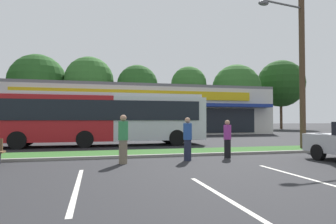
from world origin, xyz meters
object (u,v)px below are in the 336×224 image
(utility_pole, at_px, (300,44))
(pedestrian_near_bench, at_px, (188,139))
(city_bus, at_px, (102,117))
(pedestrian_mid, at_px, (227,139))
(pedestrian_by_pole, at_px, (123,139))
(car_3, at_px, (124,130))
(car_4, at_px, (7,131))

(utility_pole, xyz_separation_m, pedestrian_near_bench, (-7.04, -2.25, -4.80))
(city_bus, bearing_deg, pedestrian_near_bench, -67.64)
(utility_pole, bearing_deg, pedestrian_mid, -160.33)
(pedestrian_by_pole, bearing_deg, car_3, 68.71)
(car_3, relative_size, car_4, 0.97)
(city_bus, bearing_deg, pedestrian_mid, -54.95)
(pedestrian_near_bench, bearing_deg, pedestrian_mid, 156.77)
(car_3, xyz_separation_m, pedestrian_by_pole, (-1.34, -13.72, 0.11))
(utility_pole, distance_m, pedestrian_near_bench, 8.82)
(car_4, bearing_deg, car_3, -1.75)
(car_4, relative_size, pedestrian_by_pole, 2.48)
(city_bus, height_order, pedestrian_mid, city_bus)
(pedestrian_by_pole, bearing_deg, pedestrian_mid, -7.56)
(pedestrian_near_bench, relative_size, pedestrian_mid, 1.06)
(city_bus, height_order, car_3, city_bus)
(city_bus, bearing_deg, pedestrian_by_pole, -85.78)
(utility_pole, xyz_separation_m, city_bus, (-10.21, 5.38, -3.89))
(utility_pole, distance_m, pedestrian_by_pole, 11.00)
(car_4, relative_size, pedestrian_near_bench, 2.61)
(city_bus, xyz_separation_m, car_3, (1.94, 5.87, -0.96))
(city_bus, relative_size, pedestrian_by_pole, 7.22)
(pedestrian_mid, bearing_deg, city_bus, -64.66)
(pedestrian_by_pole, bearing_deg, pedestrian_near_bench, -10.84)
(city_bus, distance_m, pedestrian_near_bench, 8.32)
(pedestrian_near_bench, relative_size, pedestrian_by_pole, 0.95)
(city_bus, xyz_separation_m, pedestrian_near_bench, (3.17, -7.64, -0.91))
(city_bus, bearing_deg, car_3, 71.54)
(utility_pole, height_order, car_3, utility_pole)
(pedestrian_mid, bearing_deg, car_3, -86.33)
(city_bus, distance_m, car_4, 9.34)
(car_4, height_order, pedestrian_mid, pedestrian_mid)
(utility_pole, bearing_deg, city_bus, 152.20)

